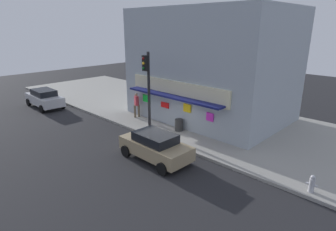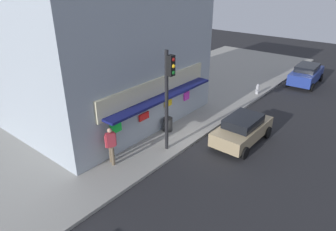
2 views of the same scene
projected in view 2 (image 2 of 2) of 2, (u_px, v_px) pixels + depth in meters
ground_plane at (197, 142)px, 16.51m from camera, size 65.69×65.69×0.00m
sidewalk at (129, 115)px, 19.50m from camera, size 43.79×10.59×0.16m
corner_building at (107, 54)px, 17.74m from camera, size 10.79×8.46×7.82m
traffic_light at (168, 89)px, 14.18m from camera, size 0.32×0.58×5.11m
fire_hydrant at (257, 89)px, 22.56m from camera, size 0.47×0.23×0.78m
trash_can at (168, 124)px, 17.24m from camera, size 0.55×0.55×0.78m
pedestrian at (111, 144)px, 13.96m from camera, size 0.55×0.49×1.87m
potted_plant_by_doorway at (134, 128)px, 16.53m from camera, size 0.64×0.64×0.99m
potted_plant_by_window at (187, 99)px, 20.04m from camera, size 0.78×0.78×1.07m
parked_car_tan at (242, 129)px, 16.20m from camera, size 4.03×2.00×1.50m
parked_car_blue at (306, 74)px, 24.95m from camera, size 4.55×2.16×1.61m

